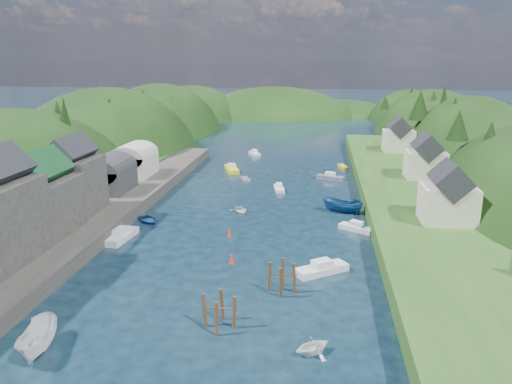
# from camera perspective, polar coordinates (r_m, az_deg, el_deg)

# --- Properties ---
(ground) EXTENTS (600.00, 600.00, 0.00)m
(ground) POSITION_cam_1_polar(r_m,az_deg,el_deg) (99.05, 1.63, 1.08)
(ground) COLOR black
(ground) RESTS_ON ground
(hillside_left) EXTENTS (44.00, 245.56, 52.00)m
(hillside_left) POSITION_cam_1_polar(r_m,az_deg,el_deg) (136.19, -16.47, 0.90)
(hillside_left) COLOR black
(hillside_left) RESTS_ON ground
(hillside_right) EXTENTS (36.00, 245.56, 48.00)m
(hillside_right) POSITION_cam_1_polar(r_m,az_deg,el_deg) (129.61, 23.00, -0.13)
(hillside_right) COLOR black
(hillside_right) RESTS_ON ground
(far_hills) EXTENTS (103.00, 68.00, 44.00)m
(far_hills) POSITION_cam_1_polar(r_m,az_deg,el_deg) (222.51, 5.16, 6.11)
(far_hills) COLOR black
(far_hills) RESTS_ON ground
(hill_trees) EXTENTS (89.47, 147.93, 12.40)m
(hill_trees) POSITION_cam_1_polar(r_m,az_deg,el_deg) (111.19, 3.09, 8.46)
(hill_trees) COLOR black
(hill_trees) RESTS_ON ground
(quay_left) EXTENTS (12.00, 110.00, 2.00)m
(quay_left) POSITION_cam_1_polar(r_m,az_deg,el_deg) (77.20, -18.79, -3.10)
(quay_left) COLOR #2D2B28
(quay_left) RESTS_ON ground
(terrace_left_grass) EXTENTS (12.00, 110.00, 2.50)m
(terrace_left_grass) POSITION_cam_1_polar(r_m,az_deg,el_deg) (80.42, -23.30, -2.63)
(terrace_left_grass) COLOR #234719
(terrace_left_grass) RESTS_ON ground
(quayside_buildings) EXTENTS (8.00, 35.84, 12.90)m
(quayside_buildings) POSITION_cam_1_polar(r_m,az_deg,el_deg) (65.22, -25.97, -1.56)
(quayside_buildings) COLOR #2D2B28
(quayside_buildings) RESTS_ON quay_left
(boat_sheds) EXTENTS (7.00, 21.00, 7.50)m
(boat_sheds) POSITION_cam_1_polar(r_m,az_deg,el_deg) (93.66, -15.11, 3.04)
(boat_sheds) COLOR #2D2D30
(boat_sheds) RESTS_ON quay_left
(terrace_right) EXTENTS (16.00, 120.00, 2.40)m
(terrace_right) POSITION_cam_1_polar(r_m,az_deg,el_deg) (89.96, 17.02, -0.27)
(terrace_right) COLOR #234719
(terrace_right) RESTS_ON ground
(right_bank_cottages) EXTENTS (9.00, 59.24, 8.41)m
(right_bank_cottages) POSITION_cam_1_polar(r_m,az_deg,el_deg) (97.46, 18.20, 3.61)
(right_bank_cottages) COLOR beige
(right_bank_cottages) RESTS_ON terrace_right
(piling_cluster_near) EXTENTS (3.31, 3.08, 3.81)m
(piling_cluster_near) POSITION_cam_1_polar(r_m,az_deg,el_deg) (47.24, -4.21, -13.74)
(piling_cluster_near) COLOR #382314
(piling_cluster_near) RESTS_ON ground
(piling_cluster_far) EXTENTS (3.20, 2.98, 3.93)m
(piling_cluster_far) POSITION_cam_1_polar(r_m,az_deg,el_deg) (53.57, 2.97, -9.97)
(piling_cluster_far) COLOR #382314
(piling_cluster_far) RESTS_ON ground
(channel_buoy_near) EXTENTS (0.70, 0.70, 1.10)m
(channel_buoy_near) POSITION_cam_1_polar(r_m,az_deg,el_deg) (60.97, -2.81, -7.68)
(channel_buoy_near) COLOR red
(channel_buoy_near) RESTS_ON ground
(channel_buoy_far) EXTENTS (0.70, 0.70, 1.10)m
(channel_buoy_far) POSITION_cam_1_polar(r_m,az_deg,el_deg) (69.81, -3.04, -4.65)
(channel_buoy_far) COLOR red
(channel_buoy_far) RESTS_ON ground
(moored_boats) EXTENTS (36.38, 95.49, 2.51)m
(moored_boats) POSITION_cam_1_polar(r_m,az_deg,el_deg) (72.14, -1.13, -3.75)
(moored_boats) COLOR silver
(moored_boats) RESTS_ON ground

